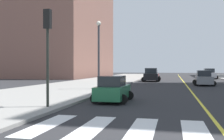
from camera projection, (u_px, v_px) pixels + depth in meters
sidewalk_kerb_west at (67, 88)px, 26.92m from camera, size 10.00×120.00×0.15m
lane_divider_paint at (183, 81)px, 43.67m from camera, size 0.16×80.00×0.01m
low_rise_brick_west at (67, 19)px, 64.02m from camera, size 16.00×32.00×27.96m
car_gray_nearest at (204, 78)px, 32.13m from camera, size 2.64×4.16×1.84m
car_green_second at (113, 90)px, 16.75m from camera, size 2.32×3.71×1.65m
car_silver_third at (209, 74)px, 50.64m from camera, size 2.83×4.52×2.02m
car_red_fourth at (153, 75)px, 48.11m from camera, size 2.44×3.88×1.73m
car_black_fifth at (151, 75)px, 41.40m from camera, size 3.02×4.76×2.10m
traffic_light_far_corner at (48, 39)px, 13.63m from camera, size 0.36×0.41×5.03m
street_lamp at (99, 48)px, 25.19m from camera, size 0.44×0.44×6.48m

